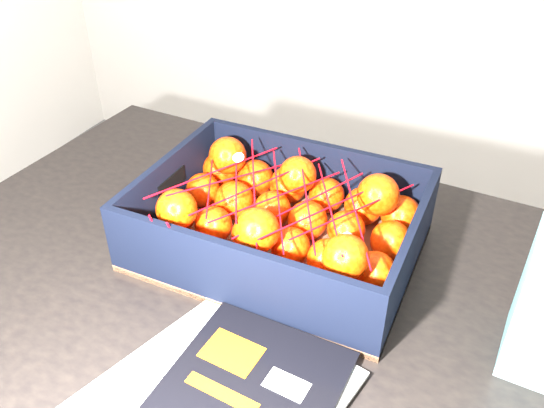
% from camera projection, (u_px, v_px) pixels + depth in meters
% --- Properties ---
extents(table, '(1.24, 0.85, 0.75)m').
position_uv_depth(table, '(268.00, 320.00, 0.94)').
color(table, black).
rests_on(table, ground).
extents(magazine_stack, '(0.34, 0.33, 0.02)m').
position_uv_depth(magazine_stack, '(223.00, 402.00, 0.69)').
color(magazine_stack, '#B4B5B0').
rests_on(magazine_stack, table).
extents(produce_crate, '(0.44, 0.33, 0.12)m').
position_uv_depth(produce_crate, '(280.00, 231.00, 0.92)').
color(produce_crate, brown).
rests_on(produce_crate, table).
extents(clementine_heap, '(0.42, 0.31, 0.12)m').
position_uv_depth(clementine_heap, '(282.00, 221.00, 0.91)').
color(clementine_heap, '#FF3605').
rests_on(clementine_heap, produce_crate).
extents(mesh_net, '(0.37, 0.29, 0.09)m').
position_uv_depth(mesh_net, '(273.00, 195.00, 0.87)').
color(mesh_net, red).
rests_on(mesh_net, clementine_heap).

